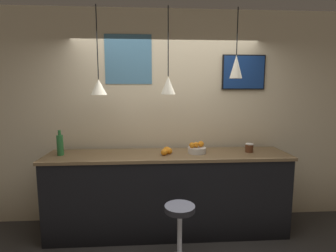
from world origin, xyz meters
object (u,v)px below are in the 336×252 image
object	(u,v)px
fruit_bowl	(197,149)
spread_jar	(249,148)
mounted_tv	(244,72)
bar_stool	(180,227)
juice_bottle	(60,145)

from	to	relation	value
fruit_bowl	spread_jar	xyz separation A→B (m)	(0.68, 0.00, 0.00)
fruit_bowl	spread_jar	world-z (taller)	fruit_bowl
mounted_tv	fruit_bowl	bearing A→B (deg)	-152.09
fruit_bowl	spread_jar	size ratio (longest dim) A/B	2.02
bar_stool	spread_jar	world-z (taller)	spread_jar
bar_stool	juice_bottle	world-z (taller)	juice_bottle
fruit_bowl	juice_bottle	world-z (taller)	juice_bottle
bar_stool	fruit_bowl	xyz separation A→B (m)	(0.29, 0.67, 0.68)
fruit_bowl	mounted_tv	world-z (taller)	mounted_tv
juice_bottle	fruit_bowl	bearing A→B (deg)	-0.02
juice_bottle	mounted_tv	bearing A→B (deg)	8.79
bar_stool	juice_bottle	bearing A→B (deg)	154.47
bar_stool	spread_jar	distance (m)	1.36
mounted_tv	juice_bottle	bearing A→B (deg)	-171.21
bar_stool	spread_jar	bearing A→B (deg)	34.65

